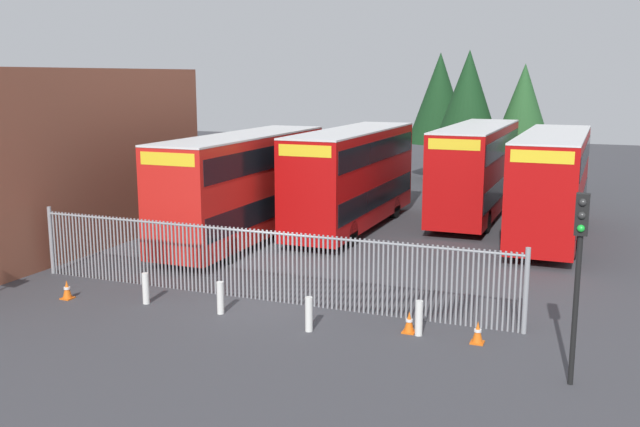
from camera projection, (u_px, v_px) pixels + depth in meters
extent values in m
plane|color=#3D3D42|center=(357.00, 245.00, 29.12)|extent=(100.00, 100.00, 0.00)
cylinder|color=gray|center=(51.00, 242.00, 24.69)|extent=(0.06, 0.06, 2.20)
cylinder|color=gray|center=(55.00, 243.00, 24.64)|extent=(0.06, 0.06, 2.20)
cylinder|color=gray|center=(58.00, 243.00, 24.59)|extent=(0.06, 0.06, 2.20)
cylinder|color=gray|center=(61.00, 243.00, 24.54)|extent=(0.06, 0.06, 2.20)
cylinder|color=gray|center=(64.00, 244.00, 24.49)|extent=(0.06, 0.06, 2.20)
cylinder|color=gray|center=(68.00, 244.00, 24.44)|extent=(0.06, 0.06, 2.20)
cylinder|color=gray|center=(71.00, 244.00, 24.39)|extent=(0.06, 0.06, 2.20)
cylinder|color=gray|center=(74.00, 245.00, 24.33)|extent=(0.06, 0.06, 2.20)
cylinder|color=gray|center=(78.00, 245.00, 24.28)|extent=(0.06, 0.06, 2.20)
cylinder|color=gray|center=(81.00, 246.00, 24.23)|extent=(0.06, 0.06, 2.20)
cylinder|color=gray|center=(84.00, 246.00, 24.18)|extent=(0.06, 0.06, 2.20)
cylinder|color=gray|center=(88.00, 246.00, 24.13)|extent=(0.06, 0.06, 2.20)
cylinder|color=gray|center=(91.00, 247.00, 24.08)|extent=(0.06, 0.06, 2.20)
cylinder|color=gray|center=(94.00, 247.00, 24.03)|extent=(0.06, 0.06, 2.20)
cylinder|color=gray|center=(98.00, 247.00, 23.97)|extent=(0.06, 0.06, 2.20)
cylinder|color=gray|center=(101.00, 248.00, 23.92)|extent=(0.06, 0.06, 2.20)
cylinder|color=gray|center=(105.00, 248.00, 23.87)|extent=(0.06, 0.06, 2.20)
cylinder|color=gray|center=(108.00, 248.00, 23.82)|extent=(0.06, 0.06, 2.20)
cylinder|color=gray|center=(111.00, 249.00, 23.77)|extent=(0.06, 0.06, 2.20)
cylinder|color=gray|center=(115.00, 249.00, 23.72)|extent=(0.06, 0.06, 2.20)
cylinder|color=gray|center=(118.00, 250.00, 23.67)|extent=(0.06, 0.06, 2.20)
cylinder|color=gray|center=(122.00, 250.00, 23.61)|extent=(0.06, 0.06, 2.20)
cylinder|color=gray|center=(125.00, 250.00, 23.56)|extent=(0.06, 0.06, 2.20)
cylinder|color=gray|center=(129.00, 251.00, 23.51)|extent=(0.06, 0.06, 2.20)
cylinder|color=gray|center=(133.00, 251.00, 23.46)|extent=(0.06, 0.06, 2.20)
cylinder|color=gray|center=(136.00, 251.00, 23.41)|extent=(0.06, 0.06, 2.20)
cylinder|color=gray|center=(140.00, 252.00, 23.36)|extent=(0.06, 0.06, 2.20)
cylinder|color=gray|center=(143.00, 252.00, 23.31)|extent=(0.06, 0.06, 2.20)
cylinder|color=gray|center=(147.00, 253.00, 23.25)|extent=(0.06, 0.06, 2.20)
cylinder|color=gray|center=(150.00, 253.00, 23.20)|extent=(0.06, 0.06, 2.20)
cylinder|color=gray|center=(154.00, 253.00, 23.15)|extent=(0.06, 0.06, 2.20)
cylinder|color=gray|center=(158.00, 254.00, 23.10)|extent=(0.06, 0.06, 2.20)
cylinder|color=gray|center=(161.00, 254.00, 23.05)|extent=(0.06, 0.06, 2.20)
cylinder|color=gray|center=(165.00, 255.00, 23.00)|extent=(0.06, 0.06, 2.20)
cylinder|color=gray|center=(169.00, 255.00, 22.95)|extent=(0.06, 0.06, 2.20)
cylinder|color=gray|center=(173.00, 255.00, 22.89)|extent=(0.06, 0.06, 2.20)
cylinder|color=gray|center=(176.00, 256.00, 22.84)|extent=(0.06, 0.06, 2.20)
cylinder|color=gray|center=(180.00, 256.00, 22.79)|extent=(0.06, 0.06, 2.20)
cylinder|color=gray|center=(184.00, 257.00, 22.74)|extent=(0.06, 0.06, 2.20)
cylinder|color=gray|center=(188.00, 257.00, 22.69)|extent=(0.06, 0.06, 2.20)
cylinder|color=gray|center=(191.00, 257.00, 22.64)|extent=(0.06, 0.06, 2.20)
cylinder|color=gray|center=(195.00, 258.00, 22.59)|extent=(0.06, 0.06, 2.20)
cylinder|color=gray|center=(199.00, 258.00, 22.53)|extent=(0.06, 0.06, 2.20)
cylinder|color=gray|center=(203.00, 259.00, 22.48)|extent=(0.06, 0.06, 2.20)
cylinder|color=gray|center=(207.00, 259.00, 22.43)|extent=(0.06, 0.06, 2.20)
cylinder|color=gray|center=(211.00, 260.00, 22.38)|extent=(0.06, 0.06, 2.20)
cylinder|color=gray|center=(215.00, 260.00, 22.33)|extent=(0.06, 0.06, 2.20)
cylinder|color=gray|center=(219.00, 260.00, 22.28)|extent=(0.06, 0.06, 2.20)
cylinder|color=gray|center=(223.00, 261.00, 22.23)|extent=(0.06, 0.06, 2.20)
cylinder|color=gray|center=(227.00, 261.00, 22.17)|extent=(0.06, 0.06, 2.20)
cylinder|color=gray|center=(231.00, 262.00, 22.12)|extent=(0.06, 0.06, 2.20)
cylinder|color=gray|center=(235.00, 262.00, 22.07)|extent=(0.06, 0.06, 2.20)
cylinder|color=gray|center=(239.00, 263.00, 22.02)|extent=(0.06, 0.06, 2.20)
cylinder|color=gray|center=(243.00, 263.00, 21.97)|extent=(0.06, 0.06, 2.20)
cylinder|color=gray|center=(247.00, 263.00, 21.92)|extent=(0.06, 0.06, 2.20)
cylinder|color=gray|center=(251.00, 264.00, 21.87)|extent=(0.06, 0.06, 2.20)
cylinder|color=gray|center=(255.00, 264.00, 21.81)|extent=(0.06, 0.06, 2.20)
cylinder|color=gray|center=(259.00, 265.00, 21.76)|extent=(0.06, 0.06, 2.20)
cylinder|color=gray|center=(263.00, 265.00, 21.71)|extent=(0.06, 0.06, 2.20)
cylinder|color=gray|center=(267.00, 266.00, 21.66)|extent=(0.06, 0.06, 2.20)
cylinder|color=gray|center=(272.00, 266.00, 21.61)|extent=(0.06, 0.06, 2.20)
cylinder|color=gray|center=(276.00, 267.00, 21.56)|extent=(0.06, 0.06, 2.20)
cylinder|color=gray|center=(280.00, 267.00, 21.51)|extent=(0.06, 0.06, 2.20)
cylinder|color=gray|center=(284.00, 268.00, 21.45)|extent=(0.06, 0.06, 2.20)
cylinder|color=gray|center=(288.00, 268.00, 21.40)|extent=(0.06, 0.06, 2.20)
cylinder|color=gray|center=(293.00, 268.00, 21.35)|extent=(0.06, 0.06, 2.20)
cylinder|color=gray|center=(297.00, 269.00, 21.30)|extent=(0.06, 0.06, 2.20)
cylinder|color=gray|center=(301.00, 269.00, 21.25)|extent=(0.06, 0.06, 2.20)
cylinder|color=gray|center=(306.00, 270.00, 21.20)|extent=(0.06, 0.06, 2.20)
cylinder|color=gray|center=(310.00, 270.00, 21.15)|extent=(0.06, 0.06, 2.20)
cylinder|color=gray|center=(314.00, 271.00, 21.09)|extent=(0.06, 0.06, 2.20)
cylinder|color=gray|center=(319.00, 271.00, 21.04)|extent=(0.06, 0.06, 2.20)
cylinder|color=gray|center=(323.00, 272.00, 20.99)|extent=(0.06, 0.06, 2.20)
cylinder|color=gray|center=(328.00, 272.00, 20.94)|extent=(0.06, 0.06, 2.20)
cylinder|color=gray|center=(332.00, 273.00, 20.89)|extent=(0.06, 0.06, 2.20)
cylinder|color=gray|center=(337.00, 273.00, 20.84)|extent=(0.06, 0.06, 2.20)
cylinder|color=gray|center=(341.00, 274.00, 20.79)|extent=(0.06, 0.06, 2.20)
cylinder|color=gray|center=(346.00, 274.00, 20.73)|extent=(0.06, 0.06, 2.20)
cylinder|color=gray|center=(350.00, 275.00, 20.68)|extent=(0.06, 0.06, 2.20)
cylinder|color=gray|center=(355.00, 275.00, 20.63)|extent=(0.06, 0.06, 2.20)
cylinder|color=gray|center=(360.00, 276.00, 20.58)|extent=(0.06, 0.06, 2.20)
cylinder|color=gray|center=(364.00, 276.00, 20.53)|extent=(0.06, 0.06, 2.20)
cylinder|color=gray|center=(369.00, 277.00, 20.48)|extent=(0.06, 0.06, 2.20)
cylinder|color=gray|center=(374.00, 277.00, 20.43)|extent=(0.06, 0.06, 2.20)
cylinder|color=gray|center=(378.00, 278.00, 20.37)|extent=(0.06, 0.06, 2.20)
cylinder|color=gray|center=(383.00, 278.00, 20.32)|extent=(0.06, 0.06, 2.20)
cylinder|color=gray|center=(388.00, 279.00, 20.27)|extent=(0.06, 0.06, 2.20)
cylinder|color=gray|center=(392.00, 279.00, 20.22)|extent=(0.06, 0.06, 2.20)
cylinder|color=gray|center=(397.00, 280.00, 20.17)|extent=(0.06, 0.06, 2.20)
cylinder|color=gray|center=(402.00, 280.00, 20.12)|extent=(0.06, 0.06, 2.20)
cylinder|color=gray|center=(407.00, 281.00, 20.07)|extent=(0.06, 0.06, 2.20)
cylinder|color=gray|center=(412.00, 281.00, 20.01)|extent=(0.06, 0.06, 2.20)
cylinder|color=gray|center=(417.00, 282.00, 19.96)|extent=(0.06, 0.06, 2.20)
cylinder|color=gray|center=(422.00, 282.00, 19.91)|extent=(0.06, 0.06, 2.20)
cylinder|color=gray|center=(427.00, 283.00, 19.86)|extent=(0.06, 0.06, 2.20)
cylinder|color=gray|center=(432.00, 283.00, 19.81)|extent=(0.06, 0.06, 2.20)
cylinder|color=gray|center=(437.00, 284.00, 19.76)|extent=(0.06, 0.06, 2.20)
cylinder|color=gray|center=(442.00, 285.00, 19.71)|extent=(0.06, 0.06, 2.20)
cylinder|color=gray|center=(447.00, 285.00, 19.66)|extent=(0.06, 0.06, 2.20)
cylinder|color=gray|center=(452.00, 286.00, 19.60)|extent=(0.06, 0.06, 2.20)
cylinder|color=gray|center=(457.00, 286.00, 19.55)|extent=(0.06, 0.06, 2.20)
cylinder|color=gray|center=(462.00, 287.00, 19.50)|extent=(0.06, 0.06, 2.20)
cylinder|color=gray|center=(467.00, 287.00, 19.45)|extent=(0.06, 0.06, 2.20)
cylinder|color=gray|center=(472.00, 288.00, 19.40)|extent=(0.06, 0.06, 2.20)
cylinder|color=gray|center=(478.00, 288.00, 19.35)|extent=(0.06, 0.06, 2.20)
cylinder|color=gray|center=(483.00, 289.00, 19.30)|extent=(0.06, 0.06, 2.20)
cylinder|color=gray|center=(488.00, 290.00, 19.24)|extent=(0.06, 0.06, 2.20)
cylinder|color=gray|center=(493.00, 290.00, 19.19)|extent=(0.06, 0.06, 2.20)
cylinder|color=gray|center=(499.00, 291.00, 19.14)|extent=(0.06, 0.06, 2.20)
cylinder|color=gray|center=(504.00, 291.00, 19.09)|extent=(0.06, 0.06, 2.20)
cylinder|color=gray|center=(509.00, 292.00, 19.04)|extent=(0.06, 0.06, 2.20)
cylinder|color=gray|center=(515.00, 293.00, 18.99)|extent=(0.06, 0.06, 2.20)
cylinder|color=gray|center=(520.00, 293.00, 18.94)|extent=(0.06, 0.06, 2.20)
cylinder|color=gray|center=(526.00, 294.00, 18.88)|extent=(0.06, 0.06, 2.20)
cylinder|color=gray|center=(256.00, 232.00, 21.60)|extent=(15.83, 0.07, 0.07)
cylinder|color=gray|center=(51.00, 240.00, 24.68)|extent=(0.14, 0.14, 2.35)
cylinder|color=gray|center=(526.00, 291.00, 18.87)|extent=(0.14, 0.14, 2.35)
cube|color=red|center=(244.00, 185.00, 29.18)|extent=(2.50, 10.80, 4.00)
cube|color=black|center=(245.00, 205.00, 29.33)|extent=(2.54, 10.37, 0.90)
cube|color=black|center=(244.00, 156.00, 28.95)|extent=(2.54, 10.37, 0.90)
cube|color=yellow|center=(168.00, 159.00, 24.00)|extent=(2.12, 0.12, 0.44)
cube|color=silver|center=(243.00, 135.00, 28.80)|extent=(2.50, 10.80, 0.08)
cylinder|color=black|center=(177.00, 244.00, 26.88)|extent=(0.30, 1.04, 1.04)
cylinder|color=black|center=(229.00, 250.00, 26.08)|extent=(0.30, 1.04, 1.04)
cylinder|color=black|center=(254.00, 215.00, 32.64)|extent=(0.30, 1.04, 1.04)
cylinder|color=black|center=(298.00, 218.00, 31.83)|extent=(0.30, 1.04, 1.04)
cube|color=#B70C0C|center=(552.00, 183.00, 29.86)|extent=(2.50, 10.80, 4.00)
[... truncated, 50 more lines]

